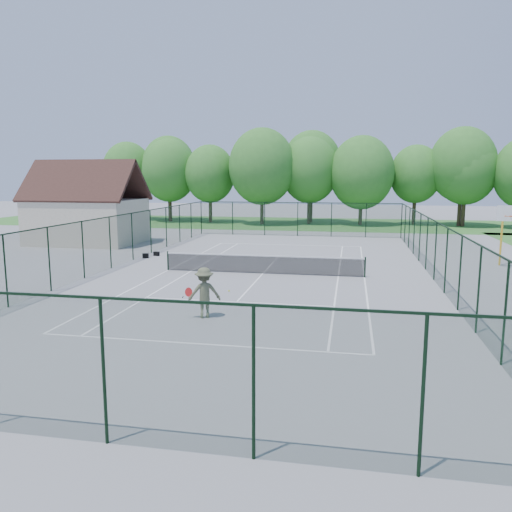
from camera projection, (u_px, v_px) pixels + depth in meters
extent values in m
plane|color=gray|center=(263.00, 274.00, 27.48)|extent=(140.00, 140.00, 0.00)
cube|color=#3C7C31|center=(309.00, 224.00, 56.58)|extent=(80.00, 16.00, 0.01)
cube|color=white|center=(289.00, 245.00, 39.00)|extent=(10.97, 0.08, 0.01)
cube|color=white|center=(198.00, 344.00, 15.94)|extent=(10.97, 0.08, 0.01)
cube|color=white|center=(279.00, 256.00, 33.68)|extent=(8.23, 0.08, 0.01)
cube|color=white|center=(237.00, 302.00, 21.27)|extent=(8.23, 0.08, 0.01)
cube|color=white|center=(364.00, 277.00, 26.46)|extent=(0.08, 23.77, 0.01)
cube|color=white|center=(168.00, 270.00, 28.49)|extent=(0.08, 23.77, 0.01)
cube|color=white|center=(338.00, 276.00, 26.71)|extent=(0.08, 23.77, 0.01)
cube|color=white|center=(191.00, 271.00, 28.23)|extent=(0.08, 23.77, 0.01)
cube|color=white|center=(263.00, 274.00, 27.47)|extent=(0.08, 12.80, 0.01)
cylinder|color=black|center=(168.00, 261.00, 28.40)|extent=(0.08, 0.08, 1.10)
cylinder|color=black|center=(365.00, 267.00, 26.37)|extent=(0.08, 0.08, 1.10)
cube|color=black|center=(263.00, 265.00, 27.40)|extent=(11.00, 0.02, 0.96)
cube|color=white|center=(263.00, 256.00, 27.32)|extent=(11.00, 0.05, 0.07)
cube|color=#1C3D26|center=(298.00, 219.00, 44.70)|extent=(18.00, 0.02, 3.00)
cube|color=#1C3D26|center=(104.00, 372.00, 9.78)|extent=(18.00, 0.02, 3.00)
cube|color=#1C3D26|center=(435.00, 251.00, 25.58)|extent=(0.02, 36.00, 3.00)
cube|color=#1C3D26|center=(110.00, 243.00, 28.90)|extent=(0.02, 36.00, 3.00)
cube|color=black|center=(298.00, 203.00, 44.46)|extent=(18.00, 0.05, 0.05)
cube|color=black|center=(100.00, 298.00, 9.54)|extent=(18.00, 0.05, 0.05)
cube|color=black|center=(437.00, 222.00, 25.34)|extent=(0.05, 36.00, 0.05)
cube|color=black|center=(109.00, 217.00, 28.66)|extent=(0.05, 36.00, 0.05)
cube|color=beige|center=(88.00, 221.00, 39.85)|extent=(8.00, 6.00, 3.50)
cube|color=#40251E|center=(95.00, 180.00, 40.80)|extent=(8.60, 3.27, 3.27)
cube|color=#40251E|center=(75.00, 180.00, 37.89)|extent=(8.60, 3.27, 3.27)
cylinder|color=#423320|center=(170.00, 204.00, 59.29)|extent=(0.40, 0.40, 4.20)
ellipsoid|color=#3F8732|center=(169.00, 170.00, 58.68)|extent=(6.40, 6.40, 7.40)
cylinder|color=#423320|center=(309.00, 205.00, 56.25)|extent=(0.40, 0.40, 4.20)
ellipsoid|color=#3F8732|center=(310.00, 170.00, 55.63)|extent=(6.40, 6.40, 7.40)
cylinder|color=#423320|center=(464.00, 207.00, 53.20)|extent=(0.40, 0.40, 4.20)
ellipsoid|color=#3F8732|center=(466.00, 170.00, 52.59)|extent=(6.40, 6.40, 7.40)
cylinder|color=gold|center=(501.00, 236.00, 29.80)|extent=(0.12, 0.12, 3.50)
cube|color=gold|center=(506.00, 210.00, 29.11)|extent=(0.08, 0.90, 0.08)
cube|color=white|center=(508.00, 213.00, 28.70)|extent=(1.20, 0.05, 0.90)
torus|color=#D34000|center=(509.00, 216.00, 28.50)|extent=(0.48, 0.48, 0.02)
cube|color=black|center=(146.00, 256.00, 32.70)|extent=(0.44, 0.34, 0.31)
cube|color=black|center=(156.00, 254.00, 33.63)|extent=(0.40, 0.30, 0.28)
imported|color=#51553B|center=(204.00, 293.00, 18.81)|extent=(1.42, 1.15, 1.92)
sphere|color=#C0D225|center=(229.00, 291.00, 19.03)|extent=(0.07, 0.07, 0.07)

